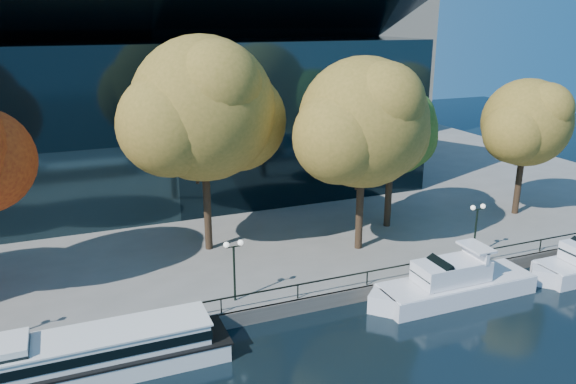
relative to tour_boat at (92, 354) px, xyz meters
name	(u,v)px	position (x,y,z in m)	size (l,w,h in m)	color
ground	(319,338)	(12.54, -1.31, -1.21)	(160.00, 160.00, 0.00)	black
promenade	(187,175)	(12.54, 35.06, -0.71)	(90.00, 67.08, 1.00)	slate
railing	(298,285)	(12.54, 1.94, 0.73)	(88.20, 0.08, 0.99)	black
convention_building	(154,115)	(8.54, 30.48, 7.29)	(50.00, 24.57, 21.43)	black
tour_boat	(92,354)	(0.00, 0.00, 0.00)	(15.01, 3.35, 2.85)	white
cruiser_near	(451,283)	(22.75, -0.13, -0.12)	(12.16, 3.13, 3.52)	white
tree_2	(206,112)	(9.53, 11.81, 10.36)	(13.01, 10.67, 15.99)	black
tree_3	(366,125)	(20.24, 7.65, 9.36)	(11.86, 9.72, 14.52)	black
tree_4	(394,132)	(24.80, 11.00, 7.87)	(9.14, 7.49, 11.90)	black
tree_5	(528,125)	(37.31, 9.42, 7.93)	(9.49, 7.78, 12.10)	black
lamp_1	(234,257)	(8.78, 3.19, 2.77)	(1.26, 0.36, 4.03)	black
lamp_2	(477,218)	(27.29, 3.19, 2.77)	(1.26, 0.36, 4.03)	black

